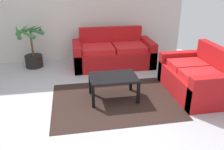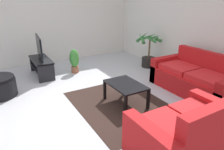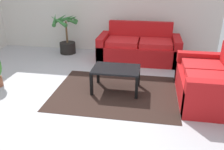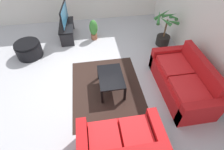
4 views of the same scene
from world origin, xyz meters
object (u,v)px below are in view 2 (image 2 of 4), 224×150
(couch_main, at_px, (194,79))
(tv, at_px, (39,47))
(coffee_table, at_px, (126,87))
(potted_plant_small, at_px, (74,60))
(tv_stand, at_px, (41,65))
(potted_palm, at_px, (149,53))
(couch_loveseat, at_px, (187,134))

(couch_main, relative_size, tv, 1.89)
(coffee_table, height_order, potted_plant_small, potted_plant_small)
(tv, bearing_deg, coffee_table, 23.36)
(tv_stand, bearing_deg, coffee_table, 23.42)
(potted_palm, bearing_deg, couch_loveseat, -31.89)
(couch_loveseat, xyz_separation_m, tv, (-4.08, -1.02, 0.50))
(tv_stand, relative_size, coffee_table, 1.31)
(couch_loveseat, height_order, potted_plant_small, couch_loveseat)
(couch_loveseat, xyz_separation_m, coffee_table, (-1.58, 0.06, 0.08))
(tv, height_order, potted_plant_small, tv)
(tv_stand, relative_size, potted_palm, 1.05)
(couch_loveseat, bearing_deg, coffee_table, 177.88)
(couch_main, distance_m, tv, 3.96)
(tv_stand, height_order, tv, tv)
(coffee_table, distance_m, potted_palm, 2.52)
(tv_stand, height_order, coffee_table, tv_stand)
(potted_palm, bearing_deg, coffee_table, -50.07)
(coffee_table, xyz_separation_m, potted_palm, (-1.62, 1.93, 0.07))
(couch_main, relative_size, coffee_table, 2.30)
(couch_loveseat, xyz_separation_m, potted_plant_small, (-3.85, -0.16, 0.07))
(couch_loveseat, relative_size, tv, 1.45)
(tv_stand, bearing_deg, couch_main, 44.44)
(couch_loveseat, relative_size, tv_stand, 1.34)
(couch_main, xyz_separation_m, potted_plant_small, (-2.57, -1.88, 0.06))
(potted_plant_small, bearing_deg, tv_stand, -105.02)
(couch_loveseat, distance_m, tv_stand, 4.21)
(couch_loveseat, height_order, tv, tv)
(potted_plant_small, bearing_deg, tv, -105.05)
(couch_loveseat, height_order, potted_palm, potted_palm)
(coffee_table, relative_size, potted_palm, 0.80)
(tv_stand, relative_size, potted_plant_small, 1.62)
(couch_main, bearing_deg, tv, -135.59)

